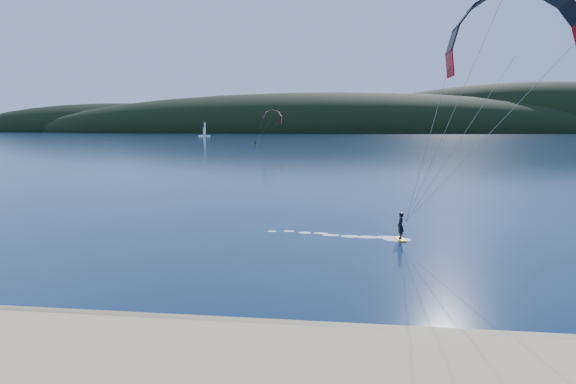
% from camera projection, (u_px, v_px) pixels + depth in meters
% --- Properties ---
extents(wet_sand, '(220.00, 2.50, 0.10)m').
position_uv_depth(wet_sand, '(232.00, 330.00, 20.92)').
color(wet_sand, olive).
rests_on(wet_sand, ground).
extents(headland, '(1200.00, 310.00, 140.00)m').
position_uv_depth(headland, '(356.00, 132.00, 749.03)').
color(headland, black).
rests_on(headland, ground).
extents(kitesurfer_near, '(20.97, 7.77, 15.25)m').
position_uv_depth(kitesurfer_near, '(509.00, 63.00, 31.00)').
color(kitesurfer_near, yellow).
rests_on(kitesurfer_near, ground).
extents(kitesurfer_far, '(13.50, 6.74, 14.84)m').
position_uv_depth(kitesurfer_far, '(272.00, 120.00, 221.67)').
color(kitesurfer_far, yellow).
rests_on(kitesurfer_far, ground).
extents(sailboat, '(9.37, 6.00, 13.27)m').
position_uv_depth(sailboat, '(204.00, 136.00, 419.64)').
color(sailboat, white).
rests_on(sailboat, ground).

